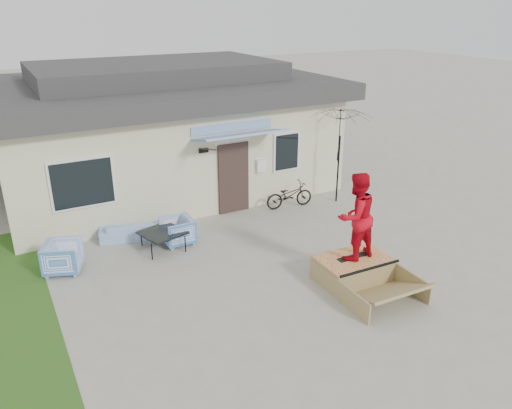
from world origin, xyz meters
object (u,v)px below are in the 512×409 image
armchair_left (63,256)px  skateboard (353,257)px  skate_ramp (353,269)px  skater (356,215)px  loveseat (132,227)px  patio_umbrella (339,147)px  armchair_right (178,230)px  bicycle (289,192)px  coffee_table (163,240)px

armchair_left → skateboard: size_ratio=1.07×
skate_ramp → skater: skater is taller
armchair_left → skateboard: (5.65, -3.42, 0.14)m
loveseat → armchair_left: 2.13m
loveseat → patio_umbrella: size_ratio=0.76×
skateboard → skater: 1.01m
armchair_right → skate_ramp: armchair_right is taller
bicycle → patio_umbrella: bearing=-93.5°
loveseat → skater: bearing=145.9°
skater → bicycle: bearing=-108.5°
armchair_left → skater: (5.65, -3.42, 1.15)m
skateboard → bicycle: bearing=76.2°
skateboard → skater: skater is taller
skateboard → patio_umbrella: bearing=56.7°
loveseat → armchair_left: (-1.88, -0.99, 0.08)m
coffee_table → patio_umbrella: 6.07m
coffee_table → skate_ramp: skate_ramp is taller
armchair_left → patio_umbrella: 8.37m
bicycle → skateboard: bearing=173.1°
armchair_left → skater: skater is taller
loveseat → skateboard: (3.77, -4.41, 0.22)m
armchair_left → skateboard: bearing=-100.1°
armchair_left → patio_umbrella: patio_umbrella is taller
coffee_table → bicycle: 4.37m
coffee_table → skater: 4.92m
loveseat → patio_umbrella: 6.53m
coffee_table → bicycle: bearing=11.1°
armchair_right → loveseat: bearing=-133.1°
skate_ramp → skater: bearing=90.0°
bicycle → patio_umbrella: 2.04m
armchair_right → bicycle: (3.84, 0.74, 0.09)m
armchair_left → coffee_table: (2.39, 0.01, -0.17)m
coffee_table → skater: (3.26, -3.44, 1.32)m
patio_umbrella → loveseat: bearing=176.3°
bicycle → armchair_left: bearing=103.8°
skate_ramp → skateboard: size_ratio=2.74×
patio_umbrella → skate_ramp: bearing=-122.6°
armchair_left → coffee_table: 2.40m
bicycle → skate_ramp: (-1.02, -4.33, -0.21)m
bicycle → skate_ramp: bearing=173.3°
armchair_right → skateboard: armchair_right is taller
loveseat → skate_ramp: size_ratio=0.80×
skateboard → loveseat: bearing=130.1°
armchair_right → patio_umbrella: bearing=94.3°
skateboard → skater: (0.00, -0.00, 1.01)m
armchair_right → bicycle: 3.91m
patio_umbrella → skate_ramp: 5.04m
armchair_right → coffee_table: bearing=-76.7°
bicycle → skate_ramp: size_ratio=0.71×
coffee_table → skateboard: size_ratio=1.26×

